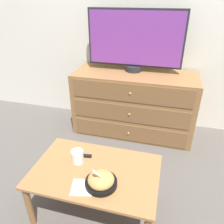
% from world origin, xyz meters
% --- Properties ---
extents(ground_plane, '(12.00, 12.00, 0.00)m').
position_xyz_m(ground_plane, '(0.00, 0.00, 0.00)').
color(ground_plane, '#56514C').
extents(wall_back, '(12.00, 0.05, 2.60)m').
position_xyz_m(wall_back, '(0.00, 0.03, 1.30)').
color(wall_back, silver).
rests_on(wall_back, ground_plane).
extents(dresser, '(1.35, 0.55, 0.72)m').
position_xyz_m(dresser, '(-0.14, -0.30, 0.36)').
color(dresser, olive).
rests_on(dresser, ground_plane).
extents(tv, '(1.02, 0.18, 0.64)m').
position_xyz_m(tv, '(-0.17, -0.21, 1.06)').
color(tv, '#232328').
rests_on(tv, dresser).
extents(coffee_table, '(0.89, 0.57, 0.39)m').
position_xyz_m(coffee_table, '(-0.21, -1.47, 0.34)').
color(coffee_table, '#9E6B3D').
rests_on(coffee_table, ground_plane).
extents(takeout_bowl, '(0.21, 0.21, 0.16)m').
position_xyz_m(takeout_bowl, '(-0.13, -1.59, 0.42)').
color(takeout_bowl, black).
rests_on(takeout_bowl, coffee_table).
extents(drink_cup, '(0.09, 0.09, 0.10)m').
position_xyz_m(drink_cup, '(-0.36, -1.42, 0.43)').
color(drink_cup, beige).
rests_on(drink_cup, coffee_table).
extents(napkin, '(0.17, 0.17, 0.00)m').
position_xyz_m(napkin, '(-0.24, -1.64, 0.39)').
color(napkin, silver).
rests_on(napkin, coffee_table).
extents(remote_control, '(0.14, 0.04, 0.02)m').
position_xyz_m(remote_control, '(-0.35, -1.36, 0.40)').
color(remote_control, black).
rests_on(remote_control, coffee_table).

